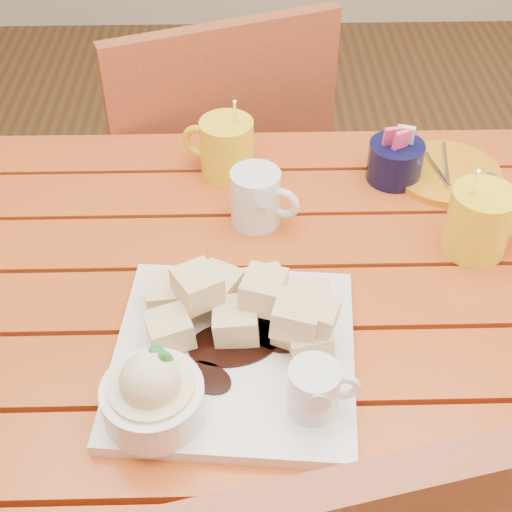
{
  "coord_description": "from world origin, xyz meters",
  "views": [
    {
      "loc": [
        -0.03,
        -0.65,
        1.42
      ],
      "look_at": [
        -0.01,
        0.0,
        0.82
      ],
      "focal_mm": 50.0,
      "sensor_mm": 36.0,
      "label": 1
    }
  ],
  "objects_px": {
    "coffee_mug_right": "(481,221)",
    "dessert_plate": "(224,352)",
    "coffee_mug_left": "(225,147)",
    "table": "(264,350)",
    "orange_saucer": "(448,173)",
    "chair_far": "(211,182)"
  },
  "relations": [
    {
      "from": "chair_far",
      "to": "orange_saucer",
      "type": "bearing_deg",
      "value": 120.24
    },
    {
      "from": "coffee_mug_left",
      "to": "chair_far",
      "type": "height_order",
      "value": "chair_far"
    },
    {
      "from": "table",
      "to": "coffee_mug_left",
      "type": "xyz_separation_m",
      "value": [
        -0.05,
        0.28,
        0.16
      ]
    },
    {
      "from": "dessert_plate",
      "to": "coffee_mug_left",
      "type": "height_order",
      "value": "coffee_mug_left"
    },
    {
      "from": "coffee_mug_right",
      "to": "orange_saucer",
      "type": "bearing_deg",
      "value": 87.32
    },
    {
      "from": "coffee_mug_left",
      "to": "table",
      "type": "bearing_deg",
      "value": -56.16
    },
    {
      "from": "coffee_mug_left",
      "to": "chair_far",
      "type": "relative_size",
      "value": 0.15
    },
    {
      "from": "dessert_plate",
      "to": "table",
      "type": "bearing_deg",
      "value": 67.19
    },
    {
      "from": "coffee_mug_left",
      "to": "orange_saucer",
      "type": "relative_size",
      "value": 0.81
    },
    {
      "from": "chair_far",
      "to": "dessert_plate",
      "type": "bearing_deg",
      "value": 73.24
    },
    {
      "from": "dessert_plate",
      "to": "coffee_mug_right",
      "type": "bearing_deg",
      "value": 30.99
    },
    {
      "from": "dessert_plate",
      "to": "orange_saucer",
      "type": "bearing_deg",
      "value": 47.54
    },
    {
      "from": "coffee_mug_left",
      "to": "orange_saucer",
      "type": "xyz_separation_m",
      "value": [
        0.35,
        -0.02,
        -0.04
      ]
    },
    {
      "from": "table",
      "to": "dessert_plate",
      "type": "relative_size",
      "value": 3.88
    },
    {
      "from": "coffee_mug_right",
      "to": "dessert_plate",
      "type": "bearing_deg",
      "value": -151.42
    },
    {
      "from": "orange_saucer",
      "to": "chair_far",
      "type": "bearing_deg",
      "value": 140.47
    },
    {
      "from": "table",
      "to": "chair_far",
      "type": "distance_m",
      "value": 0.61
    },
    {
      "from": "dessert_plate",
      "to": "chair_far",
      "type": "relative_size",
      "value": 0.34
    },
    {
      "from": "orange_saucer",
      "to": "coffee_mug_left",
      "type": "bearing_deg",
      "value": 176.85
    },
    {
      "from": "chair_far",
      "to": "table",
      "type": "bearing_deg",
      "value": 78.82
    },
    {
      "from": "orange_saucer",
      "to": "chair_far",
      "type": "relative_size",
      "value": 0.19
    },
    {
      "from": "dessert_plate",
      "to": "coffee_mug_left",
      "type": "xyz_separation_m",
      "value": [
        -0.0,
        0.4,
        0.01
      ]
    }
  ]
}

